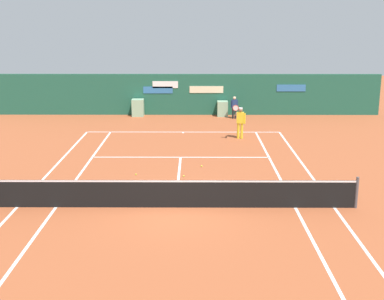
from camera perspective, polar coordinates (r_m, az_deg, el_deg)
The scene contains 8 objects.
ground_plane at distance 18.08m, azimuth -1.75°, elevation -5.63°, with size 80.00×80.00×0.01m.
tennis_net at distance 17.37m, azimuth -1.82°, elevation -4.70°, with size 12.10×0.10×1.07m.
sponsor_back_wall at distance 33.73m, azimuth -0.84°, elevation 5.99°, with size 25.00×1.02×2.62m.
player_on_baseline at distance 27.13m, azimuth 5.27°, elevation 3.28°, with size 0.71×0.68×1.86m.
ball_kid_left_post at distance 32.58m, azimuth 4.64°, elevation 4.82°, with size 0.46×0.22×1.38m.
tennis_ball_by_sideline at distance 20.76m, azimuth -0.91°, elevation -2.85°, with size 0.07×0.07×0.07m, color #CCE033.
tennis_ball_mid_court at distance 22.12m, azimuth 1.05°, elevation -1.77°, with size 0.07×0.07×0.07m, color #CCE033.
tennis_ball_near_service_line at distance 21.10m, azimuth -6.14°, elevation -2.66°, with size 0.07×0.07×0.07m, color #CCE033.
Camera 1 is at (0.64, -16.40, 6.19)m, focal length 48.89 mm.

